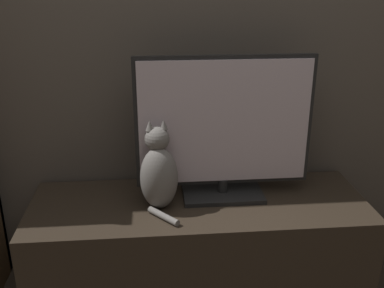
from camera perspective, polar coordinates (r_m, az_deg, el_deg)
wall_back at (r=2.14m, az=0.10°, el=15.98°), size 4.80×0.05×2.60m
tv_stand at (r=2.20m, az=0.86°, el=-13.13°), size 1.54×0.54×0.50m
tv at (r=2.01m, az=4.10°, el=1.87°), size 0.80×0.22×0.66m
cat at (r=1.96m, az=-4.25°, el=-3.64°), size 0.18×0.27×0.40m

